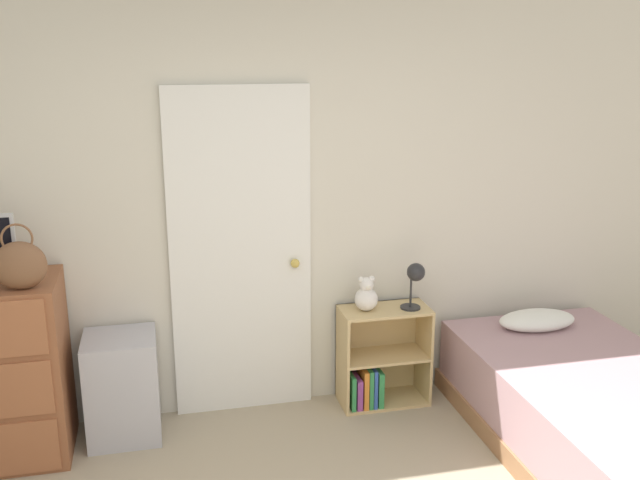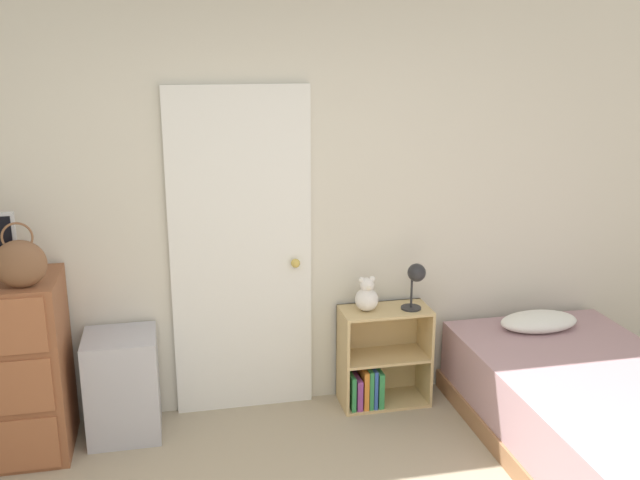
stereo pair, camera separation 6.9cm
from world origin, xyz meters
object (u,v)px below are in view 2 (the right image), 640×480
storage_bin (123,385)px  bookshelf (377,365)px  bed (597,415)px  handbag (20,263)px  desk_lamp (416,277)px  teddy_bear (367,296)px

storage_bin → bookshelf: (1.57, 0.06, -0.05)m
bed → handbag: bearing=169.5°
handbag → storage_bin: (0.44, 0.22, -0.85)m
desk_lamp → bed: desk_lamp is taller
storage_bin → teddy_bear: teddy_bear is taller
handbag → teddy_bear: handbag is taller
bed → teddy_bear: bearing=143.2°
bookshelf → bed: bookshelf is taller
handbag → bookshelf: handbag is taller
bed → storage_bin: bearing=163.3°
bookshelf → desk_lamp: bearing=-12.8°
handbag → storage_bin: 0.98m
storage_bin → desk_lamp: 1.87m
teddy_bear → desk_lamp: size_ratio=0.75×
teddy_bear → bed: 1.48m
bookshelf → desk_lamp: size_ratio=2.14×
bookshelf → teddy_bear: size_ratio=2.87×
bookshelf → bed: size_ratio=0.32×
storage_bin → bookshelf: bookshelf is taller
teddy_bear → bed: teddy_bear is taller
handbag → bookshelf: size_ratio=0.54×
bookshelf → bed: bearing=-39.2°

